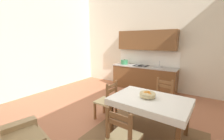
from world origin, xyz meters
The scene contains 10 objects.
ground_plane centered at (0.00, 0.00, -0.05)m, with size 6.72×6.30×0.10m, color #AD6B4C.
wall_back centered at (0.00, 2.91, 2.05)m, with size 6.72×0.12×4.10m, color silver.
wall_left centered at (-3.12, 0.00, 2.05)m, with size 0.12×6.30×4.10m, color silver.
area_rug centered at (1.05, -0.16, 0.00)m, with size 2.10×1.60×0.01m, color brown.
kitchen_cabinetry centered at (-0.11, 2.58, 0.86)m, with size 2.40×0.63×2.20m.
dining_table centered at (1.05, -0.06, 0.63)m, with size 1.46×1.05×0.75m.
dining_chair_camera_side centered at (0.99, -0.97, 0.44)m, with size 0.43×0.43×0.93m.
dining_chair_kitchen_side centered at (1.05, 0.80, 0.44)m, with size 0.47×0.47×0.93m.
dining_chair_tv_side centered at (0.02, -0.03, 0.44)m, with size 0.42×0.42×0.93m.
fruit_bowl centered at (0.99, -0.03, 0.81)m, with size 0.30×0.30×0.12m.
Camera 1 is at (1.93, -2.67, 1.84)m, focal length 23.72 mm.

